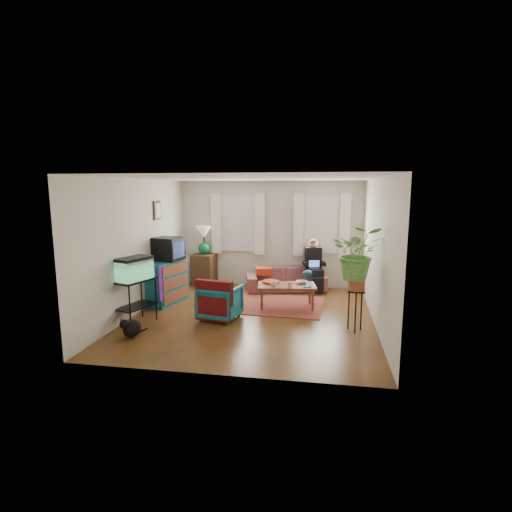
% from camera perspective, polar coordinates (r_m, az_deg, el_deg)
% --- Properties ---
extents(floor, '(4.50, 5.00, 0.01)m').
position_cam_1_polar(floor, '(7.74, -0.50, -8.54)').
color(floor, '#4F2B14').
rests_on(floor, ground).
extents(ceiling, '(4.50, 5.00, 0.01)m').
position_cam_1_polar(ceiling, '(7.36, -0.53, 11.07)').
color(ceiling, white).
rests_on(ceiling, wall_back).
extents(wall_back, '(4.50, 0.01, 2.60)m').
position_cam_1_polar(wall_back, '(9.89, 2.04, 3.15)').
color(wall_back, silver).
rests_on(wall_back, floor).
extents(wall_front, '(4.50, 0.01, 2.60)m').
position_cam_1_polar(wall_front, '(5.04, -5.54, -3.19)').
color(wall_front, silver).
rests_on(wall_front, floor).
extents(wall_left, '(0.01, 5.00, 2.60)m').
position_cam_1_polar(wall_left, '(8.14, -16.30, 1.37)').
color(wall_left, silver).
rests_on(wall_left, floor).
extents(wall_right, '(0.01, 5.00, 2.60)m').
position_cam_1_polar(wall_right, '(7.39, 16.92, 0.53)').
color(wall_right, silver).
rests_on(wall_right, floor).
extents(window_left, '(1.08, 0.04, 1.38)m').
position_cam_1_polar(window_left, '(9.98, -2.53, 4.65)').
color(window_left, white).
rests_on(window_left, wall_back).
extents(window_right, '(1.08, 0.04, 1.38)m').
position_cam_1_polar(window_right, '(9.76, 9.35, 4.42)').
color(window_right, white).
rests_on(window_right, wall_back).
extents(curtains_left, '(1.36, 0.06, 1.50)m').
position_cam_1_polar(curtains_left, '(9.91, -2.63, 4.61)').
color(curtains_left, white).
rests_on(curtains_left, wall_back).
extents(curtains_right, '(1.36, 0.06, 1.50)m').
position_cam_1_polar(curtains_right, '(9.68, 9.34, 4.37)').
color(curtains_right, white).
rests_on(curtains_right, wall_back).
extents(picture_frame, '(0.04, 0.32, 0.40)m').
position_cam_1_polar(picture_frame, '(8.84, -13.89, 6.33)').
color(picture_frame, '#3D2616').
rests_on(picture_frame, wall_left).
extents(area_rug, '(2.09, 1.71, 0.01)m').
position_cam_1_polar(area_rug, '(8.44, 2.62, -6.95)').
color(area_rug, brown).
rests_on(area_rug, floor).
extents(sofa, '(1.99, 1.17, 0.73)m').
position_cam_1_polar(sofa, '(9.56, 4.29, -2.79)').
color(sofa, brown).
rests_on(sofa, floor).
extents(seated_person, '(0.59, 0.67, 1.11)m').
position_cam_1_polar(seated_person, '(9.64, 8.26, -1.60)').
color(seated_person, black).
rests_on(seated_person, sofa).
extents(side_table, '(0.60, 0.60, 0.78)m').
position_cam_1_polar(side_table, '(10.21, -7.35, -1.89)').
color(side_table, '#3D2217').
rests_on(side_table, floor).
extents(table_lamp, '(0.45, 0.45, 0.71)m').
position_cam_1_polar(table_lamp, '(10.09, -7.44, 2.15)').
color(table_lamp, white).
rests_on(table_lamp, side_table).
extents(dresser, '(0.72, 1.10, 0.91)m').
position_cam_1_polar(dresser, '(8.72, -12.81, -3.60)').
color(dresser, '#11636B').
rests_on(dresser, floor).
extents(crt_tv, '(0.66, 0.62, 0.49)m').
position_cam_1_polar(crt_tv, '(8.66, -12.48, 1.02)').
color(crt_tv, black).
rests_on(crt_tv, dresser).
extents(aquarium_stand, '(0.62, 0.81, 0.80)m').
position_cam_1_polar(aquarium_stand, '(7.55, -16.77, -6.26)').
color(aquarium_stand, black).
rests_on(aquarium_stand, floor).
extents(aquarium, '(0.56, 0.74, 0.42)m').
position_cam_1_polar(aquarium, '(7.41, -17.00, -1.69)').
color(aquarium, '#7FD899').
rests_on(aquarium, aquarium_stand).
extents(black_cat, '(0.37, 0.47, 0.35)m').
position_cam_1_polar(black_cat, '(6.96, -17.29, -9.62)').
color(black_cat, black).
rests_on(black_cat, floor).
extents(armchair, '(0.79, 0.75, 0.70)m').
position_cam_1_polar(armchair, '(7.53, -5.13, -6.33)').
color(armchair, '#12516E').
rests_on(armchair, floor).
extents(serape_throw, '(0.72, 0.29, 0.58)m').
position_cam_1_polar(serape_throw, '(7.26, -6.06, -5.76)').
color(serape_throw, '#9E0A0A').
rests_on(serape_throw, armchair).
extents(coffee_table, '(1.25, 0.80, 0.48)m').
position_cam_1_polar(coffee_table, '(8.22, 4.38, -5.73)').
color(coffee_table, brown).
rests_on(coffee_table, floor).
extents(cup_a, '(0.15, 0.15, 0.10)m').
position_cam_1_polar(cup_a, '(8.04, 2.56, -3.93)').
color(cup_a, white).
rests_on(cup_a, coffee_table).
extents(cup_b, '(0.12, 0.12, 0.10)m').
position_cam_1_polar(cup_b, '(7.97, 4.87, -4.08)').
color(cup_b, beige).
rests_on(cup_b, coffee_table).
extents(bowl, '(0.26, 0.26, 0.06)m').
position_cam_1_polar(bowl, '(8.29, 6.55, -3.73)').
color(bowl, white).
rests_on(bowl, coffee_table).
extents(snack_tray, '(0.41, 0.41, 0.04)m').
position_cam_1_polar(snack_tray, '(8.30, 2.15, -3.71)').
color(snack_tray, '#B21414').
rests_on(snack_tray, coffee_table).
extents(birdcage, '(0.22, 0.22, 0.34)m').
position_cam_1_polar(birdcage, '(8.01, 7.36, -3.19)').
color(birdcage, '#115B6B').
rests_on(birdcage, coffee_table).
extents(plant_stand, '(0.31, 0.31, 0.72)m').
position_cam_1_polar(plant_stand, '(7.06, 13.98, -7.58)').
color(plant_stand, black).
rests_on(plant_stand, floor).
extents(potted_plant, '(0.83, 0.73, 0.91)m').
position_cam_1_polar(potted_plant, '(6.86, 14.27, -0.73)').
color(potted_plant, '#599947').
rests_on(potted_plant, plant_stand).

